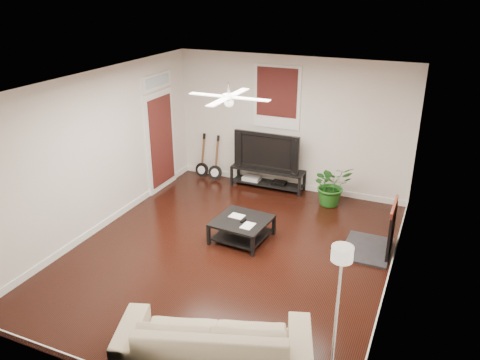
% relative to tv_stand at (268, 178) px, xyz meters
% --- Properties ---
extents(room, '(5.01, 6.01, 2.81)m').
position_rel_tv_stand_xyz_m(room, '(0.39, -2.78, 1.18)').
color(room, black).
rests_on(room, ground).
extents(brick_accent, '(0.02, 2.20, 2.80)m').
position_rel_tv_stand_xyz_m(brick_accent, '(2.88, -1.78, 1.18)').
color(brick_accent, brown).
rests_on(brick_accent, floor).
extents(fireplace, '(0.80, 1.10, 0.92)m').
position_rel_tv_stand_xyz_m(fireplace, '(2.59, -1.78, 0.24)').
color(fireplace, black).
rests_on(fireplace, floor).
extents(window_back, '(1.00, 0.06, 1.30)m').
position_rel_tv_stand_xyz_m(window_back, '(0.09, 0.19, 1.73)').
color(window_back, black).
rests_on(window_back, wall_back).
extents(door_left, '(0.08, 1.00, 2.50)m').
position_rel_tv_stand_xyz_m(door_left, '(-2.07, -0.88, 1.03)').
color(door_left, white).
rests_on(door_left, wall_left).
extents(tv_stand, '(1.59, 0.42, 0.44)m').
position_rel_tv_stand_xyz_m(tv_stand, '(0.00, 0.00, 0.00)').
color(tv_stand, black).
rests_on(tv_stand, floor).
extents(tv, '(1.42, 0.19, 0.82)m').
position_rel_tv_stand_xyz_m(tv, '(-0.00, 0.02, 0.63)').
color(tv, black).
rests_on(tv, tv_stand).
extents(coffee_table, '(0.95, 0.95, 0.37)m').
position_rel_tv_stand_xyz_m(coffee_table, '(0.38, -2.28, -0.04)').
color(coffee_table, black).
rests_on(coffee_table, floor).
extents(sofa, '(2.40, 1.54, 0.65)m').
position_rel_tv_stand_xyz_m(sofa, '(1.23, -5.06, 0.10)').
color(sofa, tan).
rests_on(sofa, floor).
extents(floor_lamp, '(0.38, 0.38, 1.82)m').
position_rel_tv_stand_xyz_m(floor_lamp, '(2.58, -4.96, 0.69)').
color(floor_lamp, silver).
rests_on(floor_lamp, floor).
extents(potted_plant, '(1.01, 0.99, 0.85)m').
position_rel_tv_stand_xyz_m(potted_plant, '(1.45, -0.28, 0.20)').
color(potted_plant, '#1E5C1A').
rests_on(potted_plant, floor).
extents(guitar_left, '(0.32, 0.23, 1.01)m').
position_rel_tv_stand_xyz_m(guitar_left, '(-1.58, -0.03, 0.28)').
color(guitar_left, black).
rests_on(guitar_left, floor).
extents(guitar_right, '(0.32, 0.24, 1.01)m').
position_rel_tv_stand_xyz_m(guitar_right, '(-1.23, -0.06, 0.28)').
color(guitar_right, black).
rests_on(guitar_right, floor).
extents(ceiling_fan, '(1.24, 1.24, 0.32)m').
position_rel_tv_stand_xyz_m(ceiling_fan, '(0.39, -2.78, 2.38)').
color(ceiling_fan, white).
rests_on(ceiling_fan, ceiling).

